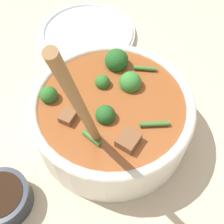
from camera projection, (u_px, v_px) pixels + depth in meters
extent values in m
plane|color=#C6B293|center=(112.00, 130.00, 0.51)|extent=(4.00, 4.00, 0.00)
cylinder|color=white|center=(112.00, 118.00, 0.48)|extent=(0.26, 0.26, 0.08)
torus|color=white|center=(112.00, 103.00, 0.44)|extent=(0.26, 0.26, 0.02)
cylinder|color=brown|center=(112.00, 111.00, 0.46)|extent=(0.24, 0.24, 0.05)
sphere|color=#2D6B28|center=(49.00, 95.00, 0.44)|extent=(0.03, 0.03, 0.03)
cylinder|color=#6B9956|center=(51.00, 103.00, 0.46)|extent=(0.01, 0.01, 0.01)
sphere|color=#387F33|center=(130.00, 83.00, 0.46)|extent=(0.04, 0.04, 0.04)
cylinder|color=#6B9956|center=(130.00, 93.00, 0.48)|extent=(0.01, 0.01, 0.02)
sphere|color=#235B23|center=(105.00, 115.00, 0.42)|extent=(0.03, 0.03, 0.03)
cylinder|color=#6B9956|center=(106.00, 123.00, 0.44)|extent=(0.01, 0.01, 0.01)
sphere|color=#2D6B28|center=(103.00, 82.00, 0.46)|extent=(0.02, 0.02, 0.02)
cylinder|color=#6B9956|center=(103.00, 89.00, 0.47)|extent=(0.01, 0.01, 0.01)
sphere|color=#235B23|center=(117.00, 60.00, 0.48)|extent=(0.04, 0.04, 0.04)
cylinder|color=#6B9956|center=(116.00, 72.00, 0.50)|extent=(0.01, 0.01, 0.02)
cube|color=brown|center=(128.00, 142.00, 0.40)|extent=(0.04, 0.04, 0.02)
cube|color=brown|center=(68.00, 118.00, 0.42)|extent=(0.03, 0.03, 0.02)
cylinder|color=#3D7533|center=(155.00, 124.00, 0.41)|extent=(0.04, 0.03, 0.01)
cylinder|color=#3D7533|center=(92.00, 138.00, 0.40)|extent=(0.02, 0.03, 0.01)
cylinder|color=#3D7533|center=(145.00, 68.00, 0.48)|extent=(0.04, 0.03, 0.01)
ellipsoid|color=brown|center=(97.00, 139.00, 0.41)|extent=(0.04, 0.03, 0.01)
cylinder|color=brown|center=(82.00, 111.00, 0.30)|extent=(0.06, 0.06, 0.23)
cylinder|color=#232833|center=(2.00, 199.00, 0.42)|extent=(0.09, 0.09, 0.04)
cylinder|color=black|center=(0.00, 196.00, 0.41)|extent=(0.07, 0.07, 0.01)
cylinder|color=white|center=(87.00, 34.00, 0.65)|extent=(0.22, 0.22, 0.01)
torus|color=white|center=(87.00, 32.00, 0.65)|extent=(0.22, 0.22, 0.01)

